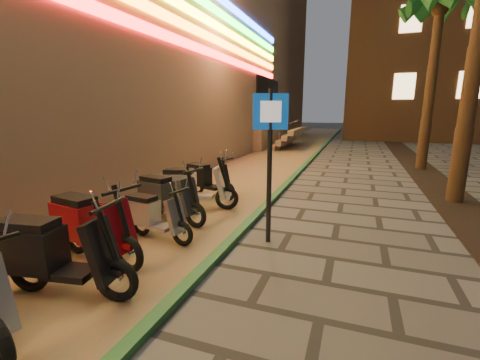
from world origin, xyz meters
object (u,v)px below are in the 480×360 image
at_px(scooter_4, 51,254).
at_px(scooter_7, 165,197).
at_px(scooter_5, 88,225).
at_px(scooter_6, 152,215).
at_px(scooter_8, 191,187).
at_px(pedestrian_sign, 270,146).
at_px(scooter_9, 205,179).

xyz_separation_m(scooter_4, scooter_7, (-0.23, 2.95, -0.03)).
xyz_separation_m(scooter_4, scooter_5, (-0.35, 0.96, -0.00)).
height_order(scooter_6, scooter_8, scooter_8).
relative_size(pedestrian_sign, scooter_4, 1.44).
distance_m(scooter_6, scooter_9, 3.06).
xyz_separation_m(scooter_7, scooter_8, (0.12, 0.92, 0.02)).
bearing_deg(pedestrian_sign, scooter_4, -152.46).
height_order(scooter_4, scooter_7, scooter_4).
relative_size(scooter_4, scooter_8, 1.03).
bearing_deg(scooter_9, scooter_8, -64.23).
bearing_deg(scooter_6, pedestrian_sign, 24.42).
height_order(pedestrian_sign, scooter_6, pedestrian_sign).
bearing_deg(pedestrian_sign, scooter_9, 112.21).
relative_size(scooter_5, scooter_7, 1.07).
bearing_deg(scooter_8, scooter_5, -110.73).
bearing_deg(scooter_6, scooter_8, 104.65).
distance_m(scooter_6, scooter_7, 1.00).
bearing_deg(scooter_8, scooter_6, -100.04).
distance_m(scooter_4, scooter_5, 1.02).
distance_m(pedestrian_sign, scooter_4, 3.56).
height_order(scooter_4, scooter_9, scooter_4).
bearing_deg(scooter_7, scooter_5, -80.83).
height_order(scooter_6, scooter_7, scooter_7).
relative_size(scooter_4, scooter_9, 1.15).
xyz_separation_m(scooter_5, scooter_8, (0.24, 2.91, -0.01)).
bearing_deg(pedestrian_sign, scooter_6, 172.90).
xyz_separation_m(pedestrian_sign, scooter_4, (-2.15, -2.59, -1.18)).
xyz_separation_m(pedestrian_sign, scooter_7, (-2.38, 0.37, -1.21)).
relative_size(scooter_7, scooter_9, 1.08).
distance_m(pedestrian_sign, scooter_9, 3.69).
bearing_deg(scooter_8, scooter_9, 83.49).
bearing_deg(scooter_9, scooter_5, -74.35).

